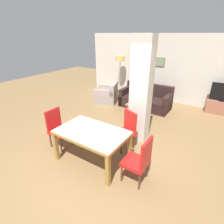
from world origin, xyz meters
name	(u,v)px	position (x,y,z in m)	size (l,w,h in m)	color
ground_plane	(93,159)	(0.00, 0.00, 0.00)	(18.00, 18.00, 0.00)	brown
back_wall	(165,69)	(0.00, 4.84, 1.35)	(7.20, 0.09, 2.70)	beige
divider_pillar	(141,91)	(0.45, 1.46, 1.35)	(0.49, 0.37, 2.70)	beige
dining_table	(92,137)	(0.00, 0.00, 0.60)	(1.53, 0.96, 0.76)	olive
dining_chair_head_right	(140,159)	(1.15, 0.00, 0.52)	(0.46, 0.46, 0.98)	red
dining_chair_head_left	(58,127)	(-1.12, 0.00, 0.52)	(0.46, 0.46, 0.98)	red
dining_chair_far_right	(126,129)	(0.38, 0.86, 0.52)	(0.61, 0.61, 0.98)	red
sofa	(146,100)	(-0.26, 3.62, 0.30)	(1.90, 0.89, 0.89)	black
armchair	(107,95)	(-1.87, 3.29, 0.29)	(1.11, 1.14, 0.82)	gray
coffee_table	(135,110)	(-0.24, 2.68, 0.23)	(0.57, 0.47, 0.46)	#A06748
bottle	(132,101)	(-0.36, 2.60, 0.55)	(0.06, 0.06, 0.26)	#4C2D14
tv_stand	(224,108)	(2.36, 4.56, 0.24)	(1.15, 0.40, 0.48)	#9C5D47
floor_lamp	(120,62)	(-1.89, 4.36, 1.53)	(0.40, 0.40, 1.79)	#B7B7BC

